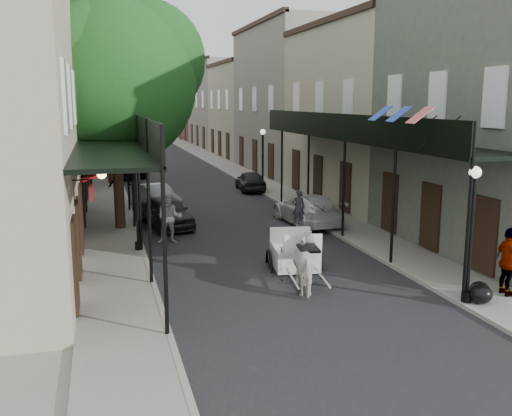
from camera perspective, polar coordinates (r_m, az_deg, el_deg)
ground at (r=16.59m, az=4.33°, el=-8.74°), size 140.00×140.00×0.00m
road at (r=35.54m, az=-6.59°, el=1.73°), size 8.00×90.00×0.01m
sidewalk_left at (r=35.13m, az=-14.68°, el=1.43°), size 2.20×90.00×0.12m
sidewalk_right at (r=36.62m, az=1.16°, el=2.15°), size 2.20×90.00×0.12m
building_row_left at (r=44.83m, az=-19.89°, el=9.75°), size 5.00×80.00×10.50m
building_row_right at (r=46.83m, az=1.93°, el=10.39°), size 5.00×80.00×10.50m
gallery_left at (r=21.74m, az=-14.03°, el=6.54°), size 2.20×18.05×4.88m
gallery_right at (r=23.98m, az=9.67°, el=7.07°), size 2.20×18.05×4.88m
tree_near at (r=24.93m, az=-13.11°, el=12.68°), size 7.31×6.80×9.63m
tree_far at (r=38.90m, az=-14.06°, el=10.88°), size 6.45×6.00×8.61m
lamppost_right_near at (r=16.20m, az=20.69°, el=-2.34°), size 0.32×0.32×3.71m
lamppost_left at (r=21.03m, az=-11.83°, el=1.00°), size 0.32×0.32×3.71m
lamppost_right_far at (r=34.22m, az=0.68°, el=4.90°), size 0.32×0.32×3.71m
horse at (r=16.83m, az=5.30°, el=-5.52°), size 1.16×2.06×1.65m
carriage at (r=19.20m, az=3.68°, el=-2.69°), size 1.90×2.60×2.76m
pedestrian_walking at (r=22.45m, az=-8.64°, el=-0.99°), size 1.07×0.89×2.01m
pedestrian_sidewalk_left at (r=32.35m, az=-13.44°, el=2.59°), size 1.33×0.83×1.97m
pedestrian_sidewalk_right at (r=17.44m, az=23.93°, el=-4.94°), size 0.60×1.18×1.93m
car_left_near at (r=25.39m, az=-8.94°, el=-0.38°), size 2.32×4.25×1.37m
car_left_mid at (r=29.79m, az=-9.93°, el=1.11°), size 2.36×4.02×1.25m
car_left_far at (r=42.51m, az=-13.00°, el=3.91°), size 3.27×5.27×1.36m
car_right_near at (r=25.79m, az=5.15°, el=-0.12°), size 2.23×4.84×1.37m
car_right_far at (r=35.21m, az=-0.56°, el=2.74°), size 1.75×3.78×1.25m
trash_bags at (r=16.86m, az=21.51°, el=-7.84°), size 0.88×1.03×0.53m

